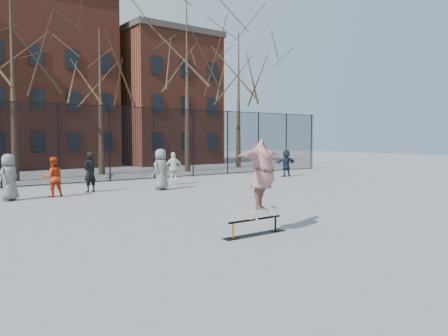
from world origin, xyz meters
TOP-DOWN VIEW (x-y plane):
  - ground at (0.00, 0.00)m, footprint 100.00×100.00m
  - skate_rail at (-1.02, -1.15)m, footprint 1.80×0.28m
  - skateboard at (-0.79, -1.15)m, footprint 0.76×0.18m
  - skater at (-0.79, -1.15)m, footprint 2.13×1.34m
  - bystander_grey at (-4.51, 8.54)m, footprint 1.01×0.93m
  - bystander_black at (-1.24, 9.25)m, footprint 0.74×0.63m
  - bystander_red at (-2.94, 8.61)m, footprint 0.77×0.61m
  - bystander_white at (3.12, 9.70)m, footprint 1.01×0.65m
  - bystander_navy at (10.74, 9.54)m, footprint 1.53×0.63m
  - bystander_extra at (1.54, 8.12)m, footprint 1.03×0.83m
  - fence at (-0.01, 13.00)m, footprint 34.03×0.07m
  - tree_row at (-0.25, 17.15)m, footprint 33.66×7.46m
  - rowhouses at (0.72, 26.00)m, footprint 29.00×7.00m

SIDE VIEW (x-z plane):
  - ground at x=0.00m, z-range 0.00..0.00m
  - skate_rail at x=-1.02m, z-range -0.04..0.35m
  - skateboard at x=-0.79m, z-range 0.40..0.49m
  - bystander_red at x=-2.94m, z-range 0.00..1.56m
  - bystander_white at x=3.12m, z-range 0.00..1.60m
  - bystander_navy at x=10.74m, z-range 0.00..1.60m
  - bystander_black at x=-1.24m, z-range 0.00..1.71m
  - bystander_grey at x=-4.51m, z-range 0.00..1.73m
  - bystander_extra at x=1.54m, z-range 0.00..1.82m
  - skater at x=-0.79m, z-range 0.49..2.18m
  - fence at x=-0.01m, z-range 0.05..4.05m
  - rowhouses at x=0.72m, z-range -0.44..12.56m
  - tree_row at x=-0.25m, z-range 2.02..12.69m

